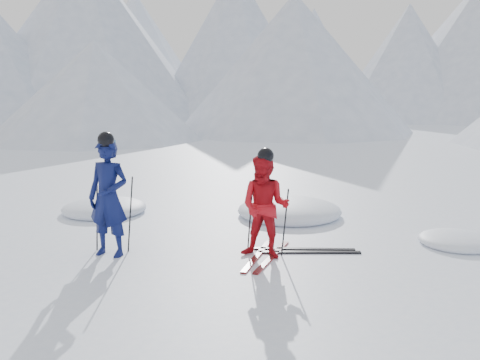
# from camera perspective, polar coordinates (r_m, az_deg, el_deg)

# --- Properties ---
(ground) EXTENTS (160.00, 160.00, 0.00)m
(ground) POSITION_cam_1_polar(r_m,az_deg,el_deg) (8.53, 9.86, -8.29)
(ground) COLOR white
(ground) RESTS_ON ground
(mountain_range) EXTENTS (106.15, 62.94, 15.53)m
(mountain_range) POSITION_cam_1_polar(r_m,az_deg,el_deg) (43.92, 20.84, 14.51)
(mountain_range) COLOR #B2BCD1
(mountain_range) RESTS_ON ground
(skier_blue) EXTENTS (0.74, 0.52, 1.91)m
(skier_blue) POSITION_cam_1_polar(r_m,az_deg,el_deg) (8.43, -14.56, -1.95)
(skier_blue) COLOR #0B1347
(skier_blue) RESTS_ON ground
(skier_red) EXTENTS (0.86, 0.70, 1.67)m
(skier_red) POSITION_cam_1_polar(r_m,az_deg,el_deg) (8.09, 2.84, -3.01)
(skier_red) COLOR red
(skier_red) RESTS_ON ground
(pole_blue_left) EXTENTS (0.13, 0.09, 1.27)m
(pole_blue_left) POSITION_cam_1_polar(r_m,az_deg,el_deg) (8.77, -15.75, -3.69)
(pole_blue_left) COLOR black
(pole_blue_left) RESTS_ON ground
(pole_blue_right) EXTENTS (0.13, 0.08, 1.27)m
(pole_blue_right) POSITION_cam_1_polar(r_m,az_deg,el_deg) (8.61, -12.22, -3.79)
(pole_blue_right) COLOR black
(pole_blue_right) RESTS_ON ground
(pole_red_left) EXTENTS (0.11, 0.09, 1.11)m
(pole_red_left) POSITION_cam_1_polar(r_m,az_deg,el_deg) (8.45, 1.13, -4.38)
(pole_red_left) COLOR black
(pole_red_left) RESTS_ON ground
(pole_red_right) EXTENTS (0.11, 0.08, 1.11)m
(pole_red_right) POSITION_cam_1_polar(r_m,az_deg,el_deg) (8.26, 5.07, -4.77)
(pole_red_right) COLOR black
(pole_red_right) RESTS_ON ground
(ski_worn_left) EXTENTS (0.18, 1.70, 0.03)m
(ski_worn_left) POSITION_cam_1_polar(r_m,az_deg,el_deg) (8.33, 1.97, -8.47)
(ski_worn_left) COLOR black
(ski_worn_left) RESTS_ON ground
(ski_worn_right) EXTENTS (0.30, 1.70, 0.03)m
(ski_worn_right) POSITION_cam_1_polar(r_m,az_deg,el_deg) (8.29, 3.62, -8.57)
(ski_worn_right) COLOR black
(ski_worn_right) RESTS_ON ground
(ski_loose_a) EXTENTS (1.69, 0.40, 0.03)m
(ski_loose_a) POSITION_cam_1_polar(r_m,az_deg,el_deg) (8.72, 7.24, -7.71)
(ski_loose_a) COLOR black
(ski_loose_a) RESTS_ON ground
(ski_loose_b) EXTENTS (1.68, 0.46, 0.03)m
(ski_loose_b) POSITION_cam_1_polar(r_m,az_deg,el_deg) (8.57, 7.80, -8.04)
(ski_loose_b) COLOR black
(ski_loose_b) RESTS_ON ground
(snow_lumps) EXTENTS (8.79, 3.22, 0.49)m
(snow_lumps) POSITION_cam_1_polar(r_m,az_deg,el_deg) (10.87, 0.51, -4.19)
(snow_lumps) COLOR white
(snow_lumps) RESTS_ON ground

